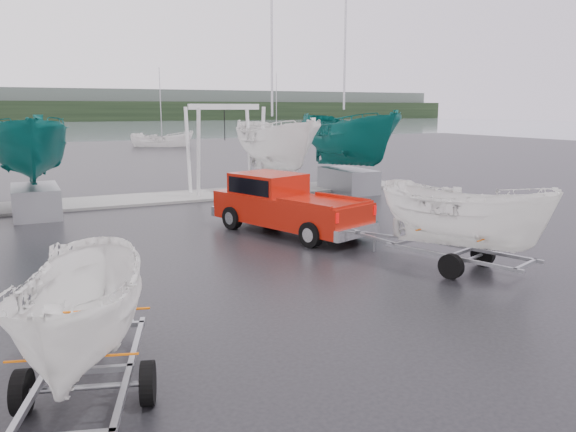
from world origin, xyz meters
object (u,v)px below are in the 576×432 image
at_px(trailer_hitched, 466,160).
at_px(trailer_parked, 78,225).
at_px(pickup_truck, 283,202).
at_px(boat_hoist, 225,137).

distance_m(trailer_hitched, trailer_parked, 9.38).
relative_size(pickup_truck, boat_hoist, 1.42).
height_order(trailer_parked, boat_hoist, trailer_parked).
xyz_separation_m(pickup_truck, trailer_parked, (-6.97, -8.54, 1.49)).
height_order(pickup_truck, trailer_hitched, trailer_hitched).
height_order(trailer_hitched, boat_hoist, trailer_hitched).
bearing_deg(trailer_hitched, pickup_truck, 90.00).
bearing_deg(trailer_parked, trailer_hitched, 33.35).
relative_size(trailer_parked, boat_hoist, 1.09).
bearing_deg(pickup_truck, trailer_parked, -148.23).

